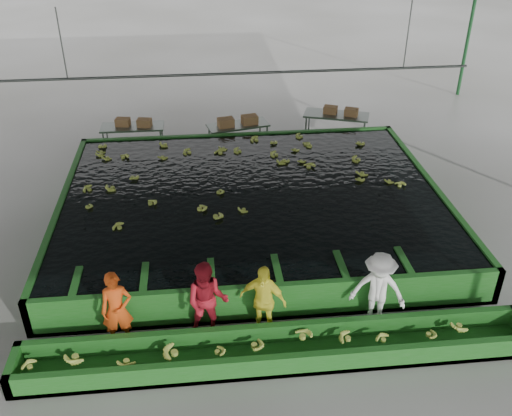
{
  "coord_description": "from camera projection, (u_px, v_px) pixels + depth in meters",
  "views": [
    {
      "loc": [
        -1.28,
        -11.54,
        8.18
      ],
      "look_at": [
        0.0,
        0.5,
        1.0
      ],
      "focal_mm": 40.0,
      "sensor_mm": 36.0,
      "label": 1
    }
  ],
  "objects": [
    {
      "name": "ground",
      "position": [
        258.0,
        253.0,
        14.16
      ],
      "size": [
        80.0,
        80.0,
        0.0
      ],
      "primitive_type": "plane",
      "color": "gray",
      "rests_on": "ground"
    },
    {
      "name": "shed_roof",
      "position": [
        259.0,
        52.0,
        11.61
      ],
      "size": [
        20.0,
        22.0,
        0.04
      ],
      "primitive_type": "cube",
      "color": "gray",
      "rests_on": "shed_posts"
    },
    {
      "name": "shed_posts",
      "position": [
        258.0,
        162.0,
        12.89
      ],
      "size": [
        20.0,
        22.0,
        5.0
      ],
      "primitive_type": null,
      "color": "#1A5025",
      "rests_on": "ground"
    },
    {
      "name": "flotation_tank",
      "position": [
        252.0,
        207.0,
        15.22
      ],
      "size": [
        10.0,
        8.0,
        0.9
      ],
      "primitive_type": null,
      "color": "#1D5B1C",
      "rests_on": "ground"
    },
    {
      "name": "tank_water",
      "position": [
        252.0,
        194.0,
        15.01
      ],
      "size": [
        9.7,
        7.7,
        0.0
      ],
      "primitive_type": "cube",
      "color": "black",
      "rests_on": "flotation_tank"
    },
    {
      "name": "sorting_trough",
      "position": [
        279.0,
        349.0,
        10.96
      ],
      "size": [
        10.0,
        1.0,
        0.5
      ],
      "primitive_type": null,
      "color": "#1D5B1C",
      "rests_on": "ground"
    },
    {
      "name": "cableway_rail",
      "position": [
        240.0,
        73.0,
        16.91
      ],
      "size": [
        0.08,
        0.08,
        14.0
      ],
      "primitive_type": "cylinder",
      "color": "#59605B",
      "rests_on": "shed_roof"
    },
    {
      "name": "rail_hanger_left",
      "position": [
        62.0,
        44.0,
        15.94
      ],
      "size": [
        0.04,
        0.04,
        2.0
      ],
      "primitive_type": "cylinder",
      "color": "#59605B",
      "rests_on": "shed_roof"
    },
    {
      "name": "rail_hanger_right",
      "position": [
        408.0,
        35.0,
        16.85
      ],
      "size": [
        0.04,
        0.04,
        2.0
      ],
      "primitive_type": "cylinder",
      "color": "#59605B",
      "rests_on": "shed_roof"
    },
    {
      "name": "worker_a",
      "position": [
        117.0,
        310.0,
        11.06
      ],
      "size": [
        0.66,
        0.48,
        1.68
      ],
      "primitive_type": "imported",
      "rotation": [
        0.0,
        0.0,
        0.14
      ],
      "color": "#D94712",
      "rests_on": "ground"
    },
    {
      "name": "worker_b",
      "position": [
        207.0,
        302.0,
        11.2
      ],
      "size": [
        0.93,
        0.76,
        1.76
      ],
      "primitive_type": "imported",
      "rotation": [
        0.0,
        0.0,
        -0.11
      ],
      "color": "maroon",
      "rests_on": "ground"
    },
    {
      "name": "worker_c",
      "position": [
        263.0,
        300.0,
        11.33
      ],
      "size": [
        1.04,
        0.76,
        1.64
      ],
      "primitive_type": "imported",
      "rotation": [
        0.0,
        0.0,
        -0.42
      ],
      "color": "#FFF53B",
      "rests_on": "ground"
    },
    {
      "name": "worker_d",
      "position": [
        378.0,
        290.0,
        11.52
      ],
      "size": [
        1.28,
        1.0,
        1.74
      ],
      "primitive_type": "imported",
      "rotation": [
        0.0,
        0.0,
        -0.36
      ],
      "color": "white",
      "rests_on": "ground"
    },
    {
      "name": "packing_table_left",
      "position": [
        134.0,
        139.0,
        19.02
      ],
      "size": [
        2.06,
        0.84,
        0.93
      ],
      "primitive_type": null,
      "rotation": [
        0.0,
        0.0,
        -0.01
      ],
      "color": "#59605B",
      "rests_on": "ground"
    },
    {
      "name": "packing_table_mid",
      "position": [
        238.0,
        137.0,
        19.17
      ],
      "size": [
        2.15,
        1.25,
        0.92
      ],
      "primitive_type": null,
      "rotation": [
        0.0,
        0.0,
        0.23
      ],
      "color": "#59605B",
      "rests_on": "ground"
    },
    {
      "name": "packing_table_right",
      "position": [
        336.0,
        128.0,
        19.78
      ],
      "size": [
        2.35,
        1.55,
        1.0
      ],
      "primitive_type": null,
      "rotation": [
        0.0,
        0.0,
        -0.34
      ],
      "color": "#59605B",
      "rests_on": "ground"
    },
    {
      "name": "box_stack_left",
      "position": [
        134.0,
        126.0,
        18.78
      ],
      "size": [
        1.22,
        0.53,
        0.25
      ],
      "primitive_type": null,
      "rotation": [
        0.0,
        0.0,
        -0.18
      ],
      "color": "brown",
      "rests_on": "packing_table_left"
    },
    {
      "name": "box_stack_mid",
      "position": [
        238.0,
        125.0,
        18.88
      ],
      "size": [
        1.38,
        0.63,
        0.29
      ],
      "primitive_type": null,
      "rotation": [
        0.0,
        0.0,
        0.2
      ],
      "color": "brown",
      "rests_on": "packing_table_mid"
    },
    {
      "name": "box_stack_right",
      "position": [
        341.0,
        114.0,
        19.5
      ],
      "size": [
        1.2,
        0.77,
        0.25
      ],
      "primitive_type": null,
      "rotation": [
        0.0,
        0.0,
        -0.42
      ],
      "color": "brown",
      "rests_on": "packing_table_right"
    },
    {
      "name": "floating_bananas",
      "position": [
        249.0,
        180.0,
        15.7
      ],
      "size": [
        8.28,
        5.65,
        0.11
      ],
      "primitive_type": null,
      "color": "#A1B540",
      "rests_on": "tank_water"
    },
    {
      "name": "trough_bananas",
      "position": [
        279.0,
        344.0,
        10.88
      ],
      "size": [
        9.41,
        0.63,
        0.13
      ],
      "primitive_type": null,
      "color": "#A1B540",
      "rests_on": "sorting_trough"
    }
  ]
}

